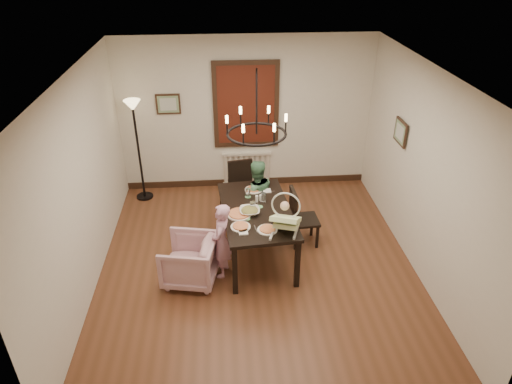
{
  "coord_description": "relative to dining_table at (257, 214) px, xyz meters",
  "views": [
    {
      "loc": [
        -0.44,
        -5.24,
        4.22
      ],
      "look_at": [
        0.01,
        0.33,
        1.05
      ],
      "focal_mm": 32.0,
      "sensor_mm": 36.0,
      "label": 1
    }
  ],
  "objects": [
    {
      "name": "chair_right",
      "position": [
        0.76,
        0.25,
        -0.25
      ],
      "size": [
        0.44,
        0.44,
        0.94
      ],
      "primitive_type": null,
      "rotation": [
        0.0,
        0.0,
        1.63
      ],
      "color": "black",
      "rests_on": "room_shell"
    },
    {
      "name": "dining_table",
      "position": [
        0.0,
        0.0,
        0.0
      ],
      "size": [
        1.1,
        1.78,
        0.8
      ],
      "rotation": [
        0.0,
        0.0,
        0.08
      ],
      "color": "black",
      "rests_on": "room_shell"
    },
    {
      "name": "armchair",
      "position": [
        -0.96,
        -0.5,
        -0.39
      ],
      "size": [
        0.84,
        0.83,
        0.65
      ],
      "primitive_type": "imported",
      "rotation": [
        0.0,
        0.0,
        -1.77
      ],
      "color": "#C496A2",
      "rests_on": "room_shell"
    },
    {
      "name": "pizza_platter",
      "position": [
        -0.25,
        -0.15,
        0.11
      ],
      "size": [
        0.34,
        0.34,
        0.04
      ],
      "primitive_type": "cylinder",
      "color": "tan",
      "rests_on": "dining_table"
    },
    {
      "name": "chandelier",
      "position": [
        0.0,
        0.0,
        1.24
      ],
      "size": [
        0.8,
        0.8,
        0.04
      ],
      "primitive_type": "torus",
      "color": "black",
      "rests_on": "room_shell"
    },
    {
      "name": "elderly_woman",
      "position": [
        -0.51,
        -0.4,
        -0.25
      ],
      "size": [
        0.29,
        0.38,
        0.93
      ],
      "primitive_type": "imported",
      "rotation": [
        0.0,
        0.0,
        -1.8
      ],
      "color": "#C68BA7",
      "rests_on": "room_shell"
    },
    {
      "name": "window_blinds",
      "position": [
        -0.01,
        2.18,
        0.89
      ],
      "size": [
        1.0,
        0.03,
        1.4
      ],
      "primitive_type": "cube",
      "color": "#521A10",
      "rests_on": "room_shell"
    },
    {
      "name": "salad_bowl",
      "position": [
        -0.11,
        -0.11,
        0.13
      ],
      "size": [
        0.34,
        0.34,
        0.08
      ],
      "primitive_type": "imported",
      "color": "white",
      "rests_on": "dining_table"
    },
    {
      "name": "picture_right",
      "position": [
        2.2,
        0.62,
        0.94
      ],
      "size": [
        0.03,
        0.42,
        0.36
      ],
      "primitive_type": "cube",
      "rotation": [
        0.0,
        0.0,
        1.57
      ],
      "color": "black",
      "rests_on": "room_shell"
    },
    {
      "name": "room_shell",
      "position": [
        -0.01,
        0.09,
        0.69
      ],
      "size": [
        4.51,
        5.0,
        2.81
      ],
      "color": "brown",
      "rests_on": "ground"
    },
    {
      "name": "floor_lamp",
      "position": [
        -1.91,
        1.87,
        0.19
      ],
      "size": [
        0.3,
        0.3,
        1.8
      ],
      "primitive_type": null,
      "color": "black",
      "rests_on": "room_shell"
    },
    {
      "name": "seated_man",
      "position": [
        0.04,
        0.66,
        -0.21
      ],
      "size": [
        0.56,
        0.47,
        1.02
      ],
      "primitive_type": "imported",
      "rotation": [
        0.0,
        0.0,
        3.33
      ],
      "color": "#4A7D59",
      "rests_on": "room_shell"
    },
    {
      "name": "baby_bouncer",
      "position": [
        0.34,
        -0.54,
        0.27
      ],
      "size": [
        0.56,
        0.66,
        0.37
      ],
      "primitive_type": null,
      "rotation": [
        0.0,
        0.0,
        -0.32
      ],
      "color": "beige",
      "rests_on": "dining_table"
    },
    {
      "name": "drinking_glass",
      "position": [
        -0.06,
        -0.05,
        0.16
      ],
      "size": [
        0.08,
        0.08,
        0.16
      ],
      "primitive_type": "cylinder",
      "color": "silver",
      "rests_on": "dining_table"
    },
    {
      "name": "chair_far",
      "position": [
        -0.13,
        1.14,
        -0.24
      ],
      "size": [
        0.49,
        0.49,
        0.95
      ],
      "primitive_type": null,
      "rotation": [
        0.0,
        0.0,
        0.2
      ],
      "color": "black",
      "rests_on": "room_shell"
    },
    {
      "name": "picture_back",
      "position": [
        -1.36,
        2.19,
        0.94
      ],
      "size": [
        0.42,
        0.03,
        0.36
      ],
      "primitive_type": "cube",
      "color": "black",
      "rests_on": "room_shell"
    },
    {
      "name": "radiator",
      "position": [
        -0.01,
        2.2,
        -0.36
      ],
      "size": [
        0.92,
        0.12,
        0.62
      ],
      "primitive_type": null,
      "color": "silver",
      "rests_on": "room_shell"
    }
  ]
}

